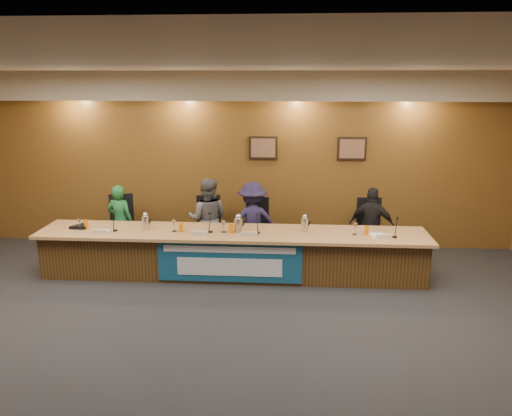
% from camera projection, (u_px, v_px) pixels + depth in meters
% --- Properties ---
extents(floor, '(10.00, 10.00, 0.00)m').
position_uv_depth(floor, '(209.00, 354.00, 5.73)').
color(floor, black).
rests_on(floor, ground).
extents(ceiling, '(10.00, 8.00, 0.04)m').
position_uv_depth(ceiling, '(202.00, 65.00, 4.93)').
color(ceiling, silver).
rests_on(ceiling, wall_back).
extents(wall_back, '(10.00, 0.04, 3.20)m').
position_uv_depth(wall_back, '(242.00, 161.00, 9.19)').
color(wall_back, brown).
rests_on(wall_back, floor).
extents(soffit, '(10.00, 0.50, 0.50)m').
position_uv_depth(soffit, '(240.00, 86.00, 8.61)').
color(soffit, beige).
rests_on(soffit, wall_back).
extents(dais_body, '(6.00, 0.80, 0.70)m').
position_uv_depth(dais_body, '(233.00, 254.00, 7.96)').
color(dais_body, '#4A3015').
rests_on(dais_body, floor).
extents(dais_top, '(6.10, 0.95, 0.05)m').
position_uv_depth(dais_top, '(232.00, 233.00, 7.82)').
color(dais_top, '#AC7C4C').
rests_on(dais_top, dais_body).
extents(banner, '(2.20, 0.02, 0.65)m').
position_uv_depth(banner, '(229.00, 262.00, 7.55)').
color(banner, navy).
rests_on(banner, dais_body).
extents(banner_text_upper, '(2.00, 0.01, 0.10)m').
position_uv_depth(banner_text_upper, '(229.00, 250.00, 7.49)').
color(banner_text_upper, silver).
rests_on(banner_text_upper, banner).
extents(banner_text_lower, '(1.60, 0.01, 0.28)m').
position_uv_depth(banner_text_lower, '(229.00, 267.00, 7.56)').
color(banner_text_lower, silver).
rests_on(banner_text_lower, banner).
extents(wall_photo_left, '(0.52, 0.04, 0.42)m').
position_uv_depth(wall_photo_left, '(263.00, 148.00, 9.07)').
color(wall_photo_left, black).
rests_on(wall_photo_left, wall_back).
extents(wall_photo_right, '(0.52, 0.04, 0.42)m').
position_uv_depth(wall_photo_right, '(352.00, 149.00, 8.97)').
color(wall_photo_right, black).
rests_on(wall_photo_right, wall_back).
extents(panelist_a, '(0.53, 0.40, 1.30)m').
position_uv_depth(panelist_a, '(120.00, 222.00, 8.71)').
color(panelist_a, '#1B6330').
rests_on(panelist_a, floor).
extents(panelist_b, '(0.73, 0.59, 1.45)m').
position_uv_depth(panelist_b, '(208.00, 219.00, 8.59)').
color(panelist_b, '#545459').
rests_on(panelist_b, floor).
extents(panelist_c, '(0.99, 0.70, 1.38)m').
position_uv_depth(panelist_c, '(252.00, 222.00, 8.54)').
color(panelist_c, '#1D1A3D').
rests_on(panelist_c, floor).
extents(panelist_d, '(0.84, 0.54, 1.32)m').
position_uv_depth(panelist_d, '(372.00, 226.00, 8.42)').
color(panelist_d, black).
rests_on(panelist_d, floor).
extents(office_chair_a, '(0.61, 0.61, 0.08)m').
position_uv_depth(office_chair_a, '(123.00, 229.00, 8.84)').
color(office_chair_a, black).
rests_on(office_chair_a, floor).
extents(office_chair_b, '(0.55, 0.55, 0.08)m').
position_uv_depth(office_chair_b, '(209.00, 231.00, 8.74)').
color(office_chair_b, black).
rests_on(office_chair_b, floor).
extents(office_chair_c, '(0.60, 0.60, 0.08)m').
position_uv_depth(office_chair_c, '(253.00, 232.00, 8.69)').
color(office_chair_c, black).
rests_on(office_chair_c, floor).
extents(office_chair_d, '(0.51, 0.51, 0.08)m').
position_uv_depth(office_chair_d, '(370.00, 234.00, 8.56)').
color(office_chair_d, black).
rests_on(office_chair_d, floor).
extents(nameplate_a, '(0.24, 0.08, 0.10)m').
position_uv_depth(nameplate_a, '(100.00, 231.00, 7.68)').
color(nameplate_a, white).
rests_on(nameplate_a, dais_top).
extents(microphone_a, '(0.07, 0.07, 0.02)m').
position_uv_depth(microphone_a, '(115.00, 230.00, 7.83)').
color(microphone_a, black).
rests_on(microphone_a, dais_top).
extents(juice_glass_a, '(0.06, 0.06, 0.15)m').
position_uv_depth(juice_glass_a, '(86.00, 224.00, 7.92)').
color(juice_glass_a, orange).
rests_on(juice_glass_a, dais_top).
extents(water_glass_a, '(0.08, 0.08, 0.18)m').
position_uv_depth(water_glass_a, '(80.00, 224.00, 7.88)').
color(water_glass_a, silver).
rests_on(water_glass_a, dais_top).
extents(nameplate_b, '(0.24, 0.08, 0.10)m').
position_uv_depth(nameplate_b, '(198.00, 233.00, 7.60)').
color(nameplate_b, white).
rests_on(nameplate_b, dais_top).
extents(microphone_b, '(0.07, 0.07, 0.02)m').
position_uv_depth(microphone_b, '(211.00, 232.00, 7.77)').
color(microphone_b, black).
rests_on(microphone_b, dais_top).
extents(juice_glass_b, '(0.06, 0.06, 0.15)m').
position_uv_depth(juice_glass_b, '(181.00, 227.00, 7.76)').
color(juice_glass_b, orange).
rests_on(juice_glass_b, dais_top).
extents(water_glass_b, '(0.08, 0.08, 0.18)m').
position_uv_depth(water_glass_b, '(174.00, 226.00, 7.79)').
color(water_glass_b, silver).
rests_on(water_glass_b, dais_top).
extents(nameplate_c, '(0.24, 0.08, 0.10)m').
position_uv_depth(nameplate_c, '(249.00, 234.00, 7.56)').
color(nameplate_c, white).
rests_on(nameplate_c, dais_top).
extents(microphone_c, '(0.07, 0.07, 0.02)m').
position_uv_depth(microphone_c, '(258.00, 233.00, 7.72)').
color(microphone_c, black).
rests_on(microphone_c, dais_top).
extents(juice_glass_c, '(0.06, 0.06, 0.15)m').
position_uv_depth(juice_glass_c, '(231.00, 228.00, 7.71)').
color(juice_glass_c, orange).
rests_on(juice_glass_c, dais_top).
extents(water_glass_c, '(0.08, 0.08, 0.18)m').
position_uv_depth(water_glass_c, '(223.00, 227.00, 7.75)').
color(water_glass_c, silver).
rests_on(water_glass_c, dais_top).
extents(nameplate_d, '(0.24, 0.08, 0.10)m').
position_uv_depth(nameplate_d, '(384.00, 236.00, 7.43)').
color(nameplate_d, white).
rests_on(nameplate_d, dais_top).
extents(microphone_d, '(0.07, 0.07, 0.02)m').
position_uv_depth(microphone_d, '(395.00, 237.00, 7.51)').
color(microphone_d, black).
rests_on(microphone_d, dais_top).
extents(juice_glass_d, '(0.06, 0.06, 0.15)m').
position_uv_depth(juice_glass_d, '(367.00, 231.00, 7.60)').
color(juice_glass_d, orange).
rests_on(juice_glass_d, dais_top).
extents(water_glass_d, '(0.08, 0.08, 0.18)m').
position_uv_depth(water_glass_d, '(355.00, 229.00, 7.63)').
color(water_glass_d, silver).
rests_on(water_glass_d, dais_top).
extents(carafe_left, '(0.11, 0.11, 0.22)m').
position_uv_depth(carafe_left, '(146.00, 223.00, 7.89)').
color(carafe_left, silver).
rests_on(carafe_left, dais_top).
extents(carafe_mid, '(0.13, 0.13, 0.22)m').
position_uv_depth(carafe_mid, '(238.00, 225.00, 7.77)').
color(carafe_mid, silver).
rests_on(carafe_mid, dais_top).
extents(carafe_right, '(0.11, 0.11, 0.22)m').
position_uv_depth(carafe_right, '(305.00, 225.00, 7.78)').
color(carafe_right, silver).
rests_on(carafe_right, dais_top).
extents(speakerphone, '(0.32, 0.32, 0.05)m').
position_uv_depth(speakerphone, '(79.00, 227.00, 7.98)').
color(speakerphone, black).
rests_on(speakerphone, dais_top).
extents(paper_stack, '(0.26, 0.33, 0.01)m').
position_uv_depth(paper_stack, '(378.00, 236.00, 7.60)').
color(paper_stack, white).
rests_on(paper_stack, dais_top).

